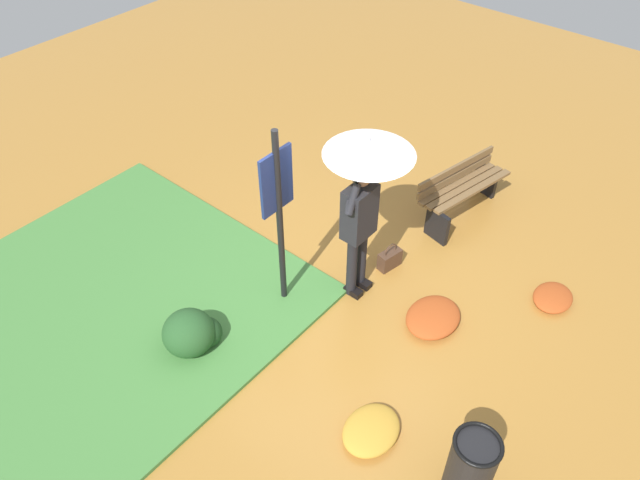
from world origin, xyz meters
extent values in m
plane|color=#B27A33|center=(0.00, 0.00, 0.00)|extent=(18.00, 18.00, 0.00)
cube|color=#47843D|center=(-2.24, 1.98, 0.03)|extent=(4.80, 4.00, 0.05)
cylinder|color=black|center=(0.16, -0.04, 0.43)|extent=(0.12, 0.12, 0.86)
cylinder|color=black|center=(0.34, -0.04, 0.43)|extent=(0.12, 0.12, 0.86)
cube|color=black|center=(0.16, -0.08, 0.04)|extent=(0.11, 0.22, 0.08)
cube|color=black|center=(0.34, -0.08, 0.04)|extent=(0.11, 0.22, 0.08)
cube|color=#232328|center=(0.25, -0.04, 1.18)|extent=(0.38, 0.24, 0.64)
sphere|color=#8C664C|center=(0.25, -0.04, 1.64)|extent=(0.20, 0.20, 0.20)
ellipsoid|color=black|center=(0.25, -0.04, 1.67)|extent=(0.20, 0.20, 0.15)
cylinder|color=#232328|center=(0.03, -0.06, 1.39)|extent=(0.18, 0.13, 0.18)
cylinder|color=#232328|center=(0.07, -0.07, 1.48)|extent=(0.24, 0.11, 0.33)
cube|color=black|center=(0.16, -0.06, 1.62)|extent=(0.07, 0.02, 0.14)
cylinder|color=#232328|center=(0.41, -0.03, 1.42)|extent=(0.11, 0.10, 0.09)
cylinder|color=#232328|center=(0.39, -0.02, 1.51)|extent=(0.10, 0.09, 0.23)
cylinder|color=#A5A5AD|center=(0.39, -0.02, 1.83)|extent=(0.02, 0.02, 0.41)
cone|color=silver|center=(0.39, -0.02, 1.92)|extent=(0.96, 0.96, 0.16)
sphere|color=#A5A5AD|center=(0.39, -0.02, 2.03)|extent=(0.02, 0.02, 0.02)
cylinder|color=black|center=(-0.42, 0.50, 1.15)|extent=(0.07, 0.07, 2.30)
cube|color=navy|center=(-0.42, 0.52, 1.70)|extent=(0.44, 0.04, 0.70)
cube|color=red|center=(-0.42, 0.54, 1.70)|extent=(0.38, 0.01, 0.64)
cube|color=#4C3323|center=(0.81, -0.14, 0.12)|extent=(0.32, 0.20, 0.24)
torus|color=#4C3323|center=(0.81, -0.14, 0.28)|extent=(0.18, 0.05, 0.18)
cube|color=black|center=(1.62, -0.30, 0.22)|extent=(0.13, 0.36, 0.44)
cube|color=black|center=(2.90, -0.30, 0.22)|extent=(0.13, 0.36, 0.44)
cube|color=brown|center=(2.26, -0.42, 0.46)|extent=(1.39, 0.38, 0.04)
cube|color=brown|center=(2.26, -0.30, 0.46)|extent=(1.39, 0.38, 0.04)
cube|color=brown|center=(2.26, -0.18, 0.46)|extent=(1.39, 0.38, 0.04)
cube|color=brown|center=(2.26, -0.13, 0.56)|extent=(1.38, 0.32, 0.10)
cube|color=brown|center=(2.26, -0.13, 0.70)|extent=(1.38, 0.32, 0.10)
cylinder|color=black|center=(-1.11, -2.29, 0.40)|extent=(0.40, 0.40, 0.80)
torus|color=black|center=(-1.11, -2.29, 0.82)|extent=(0.42, 0.42, 0.04)
ellipsoid|color=#285628|center=(-1.61, 0.79, 0.25)|extent=(0.56, 0.56, 0.50)
ellipsoid|color=#1E421E|center=(-1.44, 0.70, 0.17)|extent=(0.34, 0.34, 0.34)
ellipsoid|color=#B74C1E|center=(1.56, -1.94, 0.06)|extent=(0.54, 0.43, 0.12)
ellipsoid|color=gold|center=(-1.19, -1.33, 0.07)|extent=(0.63, 0.51, 0.14)
ellipsoid|color=#B74C1E|center=(0.39, -1.03, 0.08)|extent=(0.71, 0.57, 0.16)
camera|label=1|loc=(-3.82, -2.89, 5.30)|focal=33.84mm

